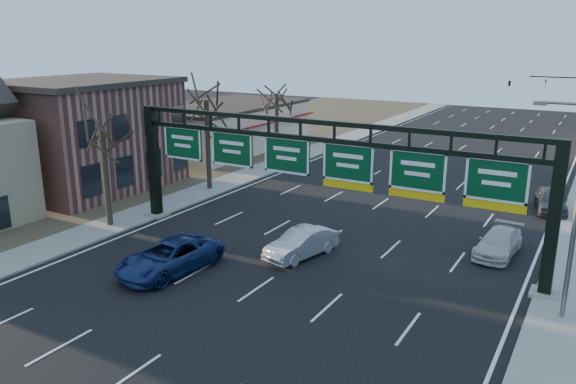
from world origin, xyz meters
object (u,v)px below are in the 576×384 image
Objects in this scene: car_silver_sedan at (301,243)px; car_blue_suv at (170,257)px; car_white_wagon at (499,243)px; sign_gantry at (319,168)px.

car_blue_suv is at bearing -118.72° from car_silver_sedan.
car_blue_suv reaches higher than car_white_wagon.
car_silver_sedan is at bearing -144.37° from car_white_wagon.
car_silver_sedan reaches higher than car_white_wagon.
sign_gantry is 9.03m from car_blue_suv.
sign_gantry is 5.39× the size of car_white_wagon.
car_blue_suv is (-5.01, -6.47, -3.83)m from sign_gantry.
car_white_wagon is at bearing 25.48° from sign_gantry.
car_silver_sedan is 0.98× the size of car_white_wagon.
sign_gantry is 10.49m from car_white_wagon.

